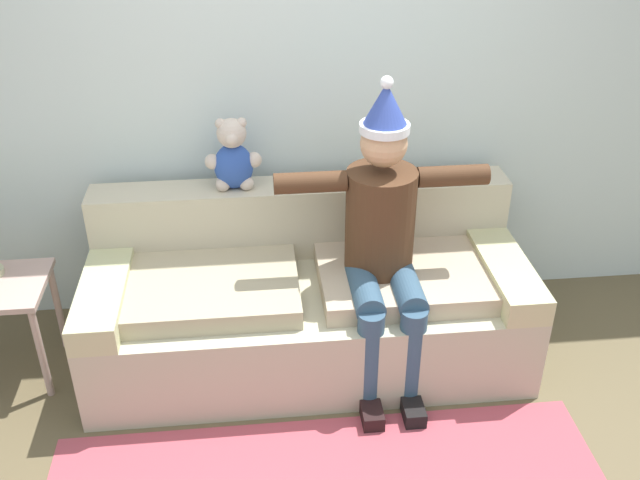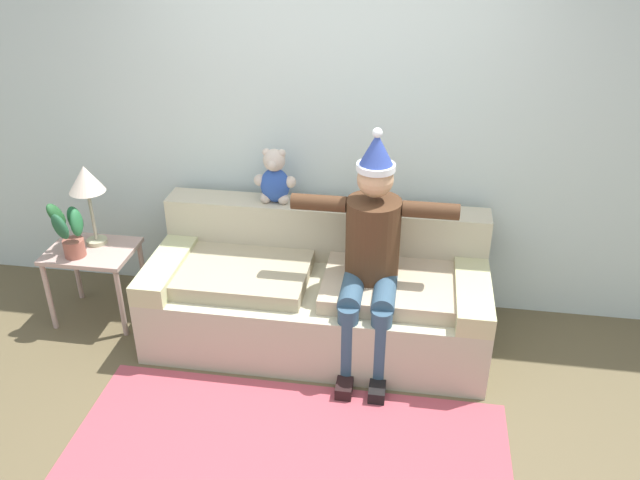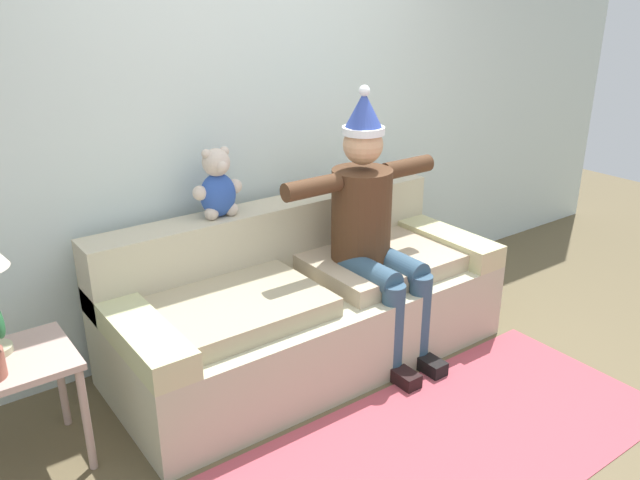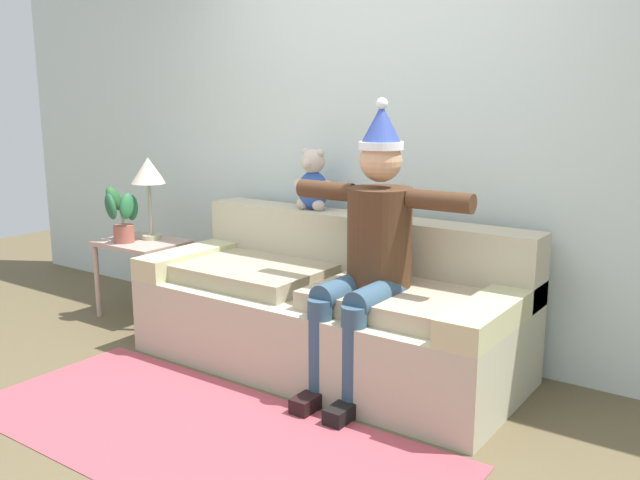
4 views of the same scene
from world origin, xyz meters
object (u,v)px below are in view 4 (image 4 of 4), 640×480
Objects in this scene: potted_plant at (122,215)px; table_lamp at (148,175)px; couch at (331,309)px; teddy_bear at (313,182)px; person_seated at (370,246)px; side_table at (142,253)px; candle_tall at (122,214)px.

table_lamp is at bearing 69.40° from potted_plant.
teddy_bear reaches higher than couch.
person_seated reaches higher than potted_plant.
side_table is at bearing -93.32° from table_lamp.
person_seated is at bearing -6.37° from table_lamp.
potted_plant is (-0.07, -0.19, -0.26)m from table_lamp.
teddy_bear is at bearing 18.72° from potted_plant.
teddy_bear is (-0.34, 0.30, 0.68)m from couch.
potted_plant is at bearing -123.53° from side_table.
table_lamp is at bearing 86.68° from side_table.
candle_tall is (-2.09, 0.11, -0.05)m from person_seated.
table_lamp is (-1.92, 0.21, 0.23)m from person_seated.
candle_tall is (-0.10, 0.08, -0.02)m from potted_plant.
side_table is 0.55m from table_lamp.
couch is 8.21× the size of candle_tall.
person_seated is at bearing -33.70° from teddy_bear.
potted_plant reaches higher than side_table.
side_table is 0.31m from candle_tall.
teddy_bear is 0.95× the size of potted_plant.
candle_tall is (-1.74, -0.06, 0.39)m from couch.
potted_plant is (-0.07, -0.10, 0.28)m from side_table.
side_table is at bearing -164.55° from teddy_bear.
person_seated is 1.96m from side_table.
potted_plant reaches higher than couch.
teddy_bear is 1.39m from side_table.
candle_tall is at bearing 177.12° from person_seated.
couch is 3.80× the size of side_table.
potted_plant is (-1.30, -0.44, -0.27)m from teddy_bear.
person_seated is 1.99m from potted_plant.
person_seated reaches higher than table_lamp.
couch is 5.49× the size of potted_plant.
candle_tall is at bearing -172.99° from side_table.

